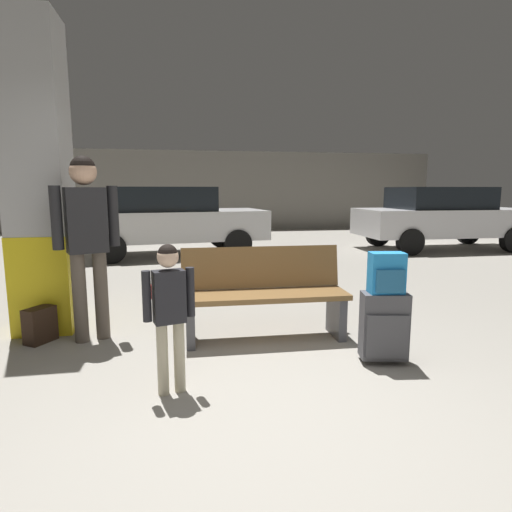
{
  "coord_description": "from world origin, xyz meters",
  "views": [
    {
      "loc": [
        -0.49,
        -2.48,
        1.45
      ],
      "look_at": [
        0.19,
        1.3,
        0.85
      ],
      "focal_mm": 29.78,
      "sensor_mm": 36.0,
      "label": 1
    }
  ],
  "objects": [
    {
      "name": "ground_plane",
      "position": [
        0.0,
        4.0,
        -0.05
      ],
      "size": [
        18.0,
        18.0,
        0.1
      ],
      "primitive_type": "cube",
      "color": "gray"
    },
    {
      "name": "garage_back_wall",
      "position": [
        0.0,
        12.86,
        1.4
      ],
      "size": [
        18.0,
        0.12,
        2.8
      ],
      "primitive_type": "cube",
      "color": "gray",
      "rests_on": "ground_plane"
    },
    {
      "name": "structural_pillar",
      "position": [
        -1.87,
        2.16,
        1.55
      ],
      "size": [
        0.57,
        0.57,
        3.12
      ],
      "color": "yellow",
      "rests_on": "ground_plane"
    },
    {
      "name": "bench",
      "position": [
        0.31,
        1.5,
        0.44
      ],
      "size": [
        1.61,
        0.56,
        0.89
      ],
      "color": "brown",
      "rests_on": "ground_plane"
    },
    {
      "name": "suitcase",
      "position": [
        1.18,
        0.7,
        0.32
      ],
      "size": [
        0.41,
        0.29,
        0.6
      ],
      "color": "#4C4C51",
      "rests_on": "ground_plane"
    },
    {
      "name": "backpack_bright",
      "position": [
        1.18,
        0.69,
        0.77
      ],
      "size": [
        0.3,
        0.22,
        0.34
      ],
      "color": "#268CD8",
      "rests_on": "suitcase"
    },
    {
      "name": "child",
      "position": [
        -0.58,
        0.46,
        0.67
      ],
      "size": [
        0.36,
        0.21,
        1.08
      ],
      "color": "beige",
      "rests_on": "ground_plane"
    },
    {
      "name": "adult",
      "position": [
        -1.35,
        1.72,
        1.09
      ],
      "size": [
        0.57,
        0.32,
        1.76
      ],
      "color": "brown",
      "rests_on": "ground_plane"
    },
    {
      "name": "backpack_dark_floor",
      "position": [
        -1.84,
        1.74,
        0.17
      ],
      "size": [
        0.3,
        0.32,
        0.34
      ],
      "color": "black",
      "rests_on": "ground_plane"
    },
    {
      "name": "parked_car_side",
      "position": [
        5.82,
        6.91,
        0.81
      ],
      "size": [
        4.11,
        1.82,
        1.51
      ],
      "color": "silver",
      "rests_on": "ground_plane"
    },
    {
      "name": "parked_car_far",
      "position": [
        -0.69,
        7.17,
        0.81
      ],
      "size": [
        4.29,
        2.21,
        1.51
      ],
      "color": "silver",
      "rests_on": "ground_plane"
    }
  ]
}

